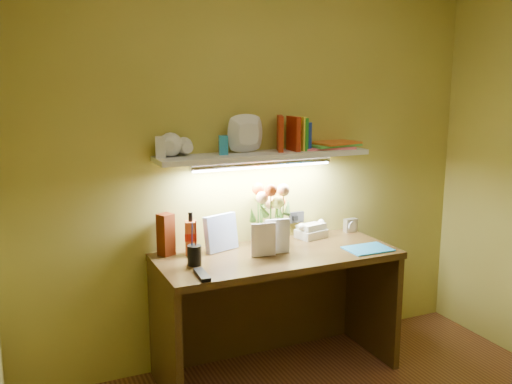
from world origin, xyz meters
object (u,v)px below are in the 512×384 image
(desk, at_px, (276,313))
(whisky_bottle, at_px, (191,233))
(desk_clock, at_px, (351,225))
(flower_bouquet, at_px, (271,215))
(telephone, at_px, (311,229))

(desk, xyz_separation_m, whisky_bottle, (-0.46, 0.18, 0.50))
(desk, distance_m, desk_clock, 0.80)
(desk, relative_size, whisky_bottle, 5.66)
(whisky_bottle, bearing_deg, flower_bouquet, -1.11)
(desk, relative_size, desk_clock, 15.96)
(whisky_bottle, bearing_deg, desk_clock, 1.60)
(desk, xyz_separation_m, flower_bouquet, (0.04, 0.17, 0.56))
(desk, distance_m, flower_bouquet, 0.59)
(desk, bearing_deg, flower_bouquet, 76.50)
(telephone, bearing_deg, whisky_bottle, 167.99)
(telephone, relative_size, desk_clock, 2.02)
(telephone, distance_m, desk_clock, 0.30)
(flower_bouquet, height_order, whisky_bottle, flower_bouquet)
(whisky_bottle, bearing_deg, telephone, 1.22)
(desk, height_order, desk_clock, desk_clock)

